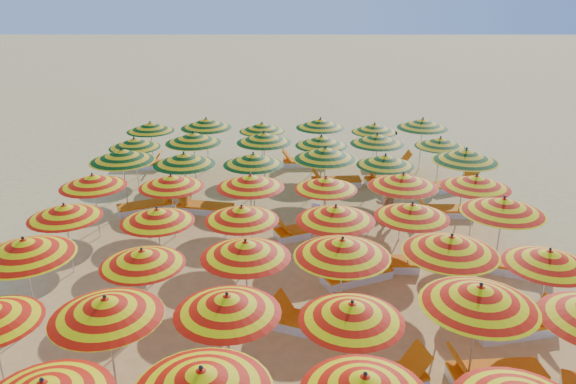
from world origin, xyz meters
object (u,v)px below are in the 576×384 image
object	(u,v)px
umbrella_13	(142,257)
umbrella_44	(262,127)
umbrella_47	(423,123)
lounger_10	(518,268)
umbrella_45	(320,123)
umbrella_15	(342,248)
umbrella_23	(504,206)
umbrella_38	(264,138)
umbrella_42	(150,127)
lounger_13	(204,207)
umbrella_40	(377,139)
lounger_11	(303,231)
umbrella_10	(480,296)
umbrella_16	(451,244)
lounger_7	(516,327)
lounger_14	(442,211)
umbrella_39	(321,141)
umbrella_7	(106,308)
umbrella_9	(352,312)
umbrella_31	(184,159)
beachgoer_b	(387,204)
umbrella_36	(134,143)
lounger_4	(494,374)
lounger_12	(148,206)
umbrella_12	(24,248)
umbrella_24	(93,181)
umbrella_28	(403,180)
umbrella_43	(206,123)
umbrella_30	(122,155)
lounger_16	(388,180)
umbrella_25	(171,181)
lounger_3	(381,380)
lounger_20	(388,165)
umbrella_17	(549,258)
beachgoer_a	(317,229)
umbrella_22	(412,211)
umbrella_34	(385,160)
lounger_8	(355,275)
umbrella_21	(336,213)
umbrella_41	(440,142)
umbrella_14	(246,249)
lounger_9	(382,263)
lounger_6	(311,325)
umbrella_35	(466,155)
umbrella_37	(193,138)
umbrella_46	(374,128)
umbrella_29	(476,182)

from	to	relation	value
umbrella_13	umbrella_44	bearing A→B (deg)	79.57
umbrella_47	lounger_10	size ratio (longest dim) A/B	1.25
umbrella_45	umbrella_15	bearing A→B (deg)	-90.53
umbrella_23	umbrella_38	world-z (taller)	umbrella_23
umbrella_42	lounger_13	size ratio (longest dim) A/B	1.13
umbrella_38	lounger_13	xyz separation A→B (m)	(-1.79, -2.26, -1.61)
umbrella_40	lounger_11	xyz separation A→B (m)	(-2.57, -3.99, -1.55)
umbrella_10	umbrella_16	distance (m)	2.00
lounger_7	lounger_14	size ratio (longest dim) A/B	1.05
umbrella_39	umbrella_23	bearing A→B (deg)	-57.13
umbrella_7	lounger_14	bearing A→B (deg)	45.77
umbrella_9	lounger_13	xyz separation A→B (m)	(-3.68, 8.08, -1.50)
umbrella_31	beachgoer_b	xyz separation A→B (m)	(5.99, -0.82, -1.10)
umbrella_16	umbrella_36	bearing A→B (deg)	136.42
lounger_4	lounger_12	size ratio (longest dim) A/B	0.98
umbrella_12	umbrella_36	xyz separation A→B (m)	(0.02, 8.24, -0.22)
umbrella_24	umbrella_28	size ratio (longest dim) A/B	0.89
umbrella_43	umbrella_30	bearing A→B (deg)	-115.32
umbrella_43	lounger_16	bearing A→B (deg)	-14.06
umbrella_25	umbrella_43	xyz separation A→B (m)	(0.14, 5.88, 0.13)
lounger_3	lounger_20	world-z (taller)	same
umbrella_25	umbrella_38	bearing A→B (deg)	59.65
umbrella_17	lounger_10	size ratio (longest dim) A/B	1.01
umbrella_9	umbrella_44	xyz separation A→B (m)	(-2.06, 12.39, -0.06)
umbrella_44	lounger_14	size ratio (longest dim) A/B	1.19
umbrella_44	umbrella_13	bearing A→B (deg)	-100.43
umbrella_24	umbrella_10	bearing A→B (deg)	-35.72
lounger_13	beachgoer_a	world-z (taller)	beachgoer_a
lounger_7	umbrella_22	bearing A→B (deg)	111.43
lounger_11	umbrella_13	bearing A→B (deg)	28.78
umbrella_17	lounger_3	distance (m)	4.22
umbrella_22	umbrella_34	size ratio (longest dim) A/B	1.04
umbrella_12	umbrella_16	xyz separation A→B (m)	(8.48, 0.19, -0.01)
lounger_14	umbrella_25	bearing A→B (deg)	10.85
umbrella_12	lounger_8	size ratio (longest dim) A/B	1.15
umbrella_12	umbrella_21	world-z (taller)	umbrella_12
lounger_10	umbrella_42	bearing A→B (deg)	165.47
umbrella_41	umbrella_12	bearing A→B (deg)	-140.92
lounger_20	beachgoer_b	xyz separation A→B (m)	(-0.91, -5.07, 0.49)
umbrella_14	lounger_9	bearing A→B (deg)	36.09
lounger_6	lounger_12	xyz separation A→B (m)	(-4.87, 6.35, 0.00)
umbrella_21	umbrella_24	xyz separation A→B (m)	(-6.38, 2.34, -0.05)
umbrella_35	umbrella_37	distance (m)	8.75
umbrella_46	lounger_11	size ratio (longest dim) A/B	1.02
umbrella_9	lounger_9	distance (m)	4.88
umbrella_25	umbrella_36	world-z (taller)	umbrella_25
umbrella_44	umbrella_16	bearing A→B (deg)	-67.33
umbrella_46	umbrella_47	size ratio (longest dim) A/B	0.82
umbrella_29	lounger_20	xyz separation A→B (m)	(-1.24, 6.16, -1.57)
umbrella_34	umbrella_10	bearing A→B (deg)	-88.03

